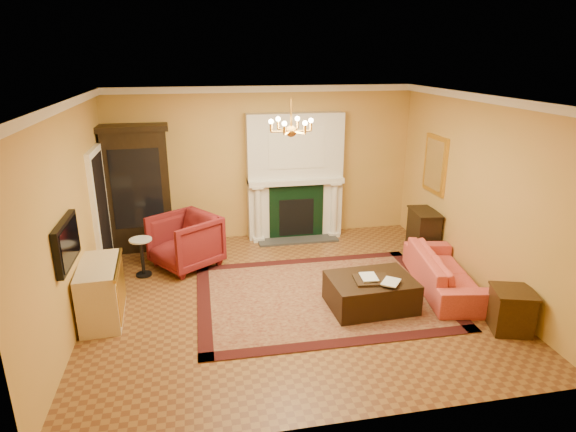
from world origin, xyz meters
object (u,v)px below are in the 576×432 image
object	(u,v)px
commode	(101,292)
end_table	(511,311)
coral_sofa	(445,266)
wingback_armchair	(185,239)
leather_ottoman	(371,292)
console_table	(423,232)
china_cabinet	(139,191)
pedestal_table	(142,254)

from	to	relation	value
commode	end_table	distance (m)	5.63
coral_sofa	commode	bearing A→B (deg)	98.52
wingback_armchair	leather_ottoman	distance (m)	3.36
coral_sofa	leather_ottoman	world-z (taller)	coral_sofa
wingback_armchair	end_table	world-z (taller)	wingback_armchair
wingback_armchair	console_table	world-z (taller)	wingback_armchair
china_cabinet	pedestal_table	xyz separation A→B (m)	(0.10, -1.29, -0.75)
wingback_armchair	end_table	size ratio (longest dim) A/B	1.81
coral_sofa	console_table	distance (m)	1.49
wingback_armchair	pedestal_table	xyz separation A→B (m)	(-0.71, -0.26, -0.13)
commode	console_table	world-z (taller)	commode
pedestal_table	leather_ottoman	world-z (taller)	pedestal_table
end_table	pedestal_table	bearing A→B (deg)	151.68
leather_ottoman	china_cabinet	bearing A→B (deg)	136.31
coral_sofa	console_table	size ratio (longest dim) A/B	2.57
end_table	leather_ottoman	bearing A→B (deg)	149.75
china_cabinet	coral_sofa	bearing A→B (deg)	-32.59
console_table	china_cabinet	bearing A→B (deg)	172.60
wingback_armchair	leather_ottoman	xyz separation A→B (m)	(2.67, -2.01, -0.27)
end_table	console_table	bearing A→B (deg)	88.75
wingback_armchair	commode	bearing A→B (deg)	-70.90
wingback_armchair	pedestal_table	bearing A→B (deg)	-104.91
commode	pedestal_table	bearing A→B (deg)	68.49
commode	console_table	xyz separation A→B (m)	(5.51, 1.37, -0.02)
china_cabinet	end_table	xyz separation A→B (m)	(5.12, -4.00, -0.85)
pedestal_table	wingback_armchair	bearing A→B (deg)	20.03
wingback_armchair	coral_sofa	world-z (taller)	wingback_armchair
coral_sofa	console_table	world-z (taller)	coral_sofa
wingback_armchair	pedestal_table	distance (m)	0.77
china_cabinet	coral_sofa	xyz separation A→B (m)	(4.84, -2.70, -0.74)
commode	china_cabinet	bearing A→B (deg)	79.39
coral_sofa	console_table	xyz separation A→B (m)	(0.34, 1.46, -0.00)
pedestal_table	commode	distance (m)	1.39
china_cabinet	commode	size ratio (longest dim) A/B	2.05
china_cabinet	pedestal_table	distance (m)	1.50
wingback_armchair	leather_ottoman	world-z (taller)	wingback_armchair
china_cabinet	pedestal_table	size ratio (longest dim) A/B	3.41
china_cabinet	end_table	distance (m)	6.55
china_cabinet	commode	xyz separation A→B (m)	(-0.33, -2.61, -0.72)
china_cabinet	end_table	size ratio (longest dim) A/B	3.99
pedestal_table	leather_ottoman	bearing A→B (deg)	-27.37
pedestal_table	china_cabinet	bearing A→B (deg)	94.45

